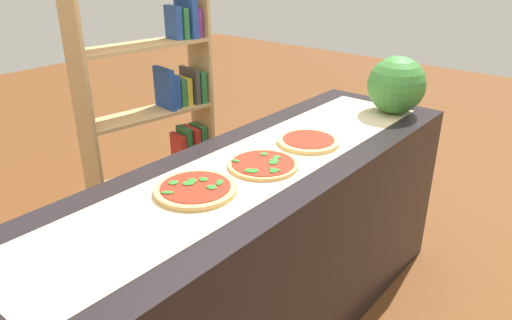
{
  "coord_description": "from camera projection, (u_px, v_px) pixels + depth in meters",
  "views": [
    {
      "loc": [
        -1.38,
        -1.14,
        1.72
      ],
      "look_at": [
        0.0,
        0.0,
        0.92
      ],
      "focal_mm": 34.02,
      "sensor_mm": 36.0,
      "label": 1
    }
  ],
  "objects": [
    {
      "name": "counter",
      "position": [
        256.0,
        256.0,
        2.15
      ],
      "size": [
        2.32,
        0.68,
        0.9
      ],
      "primitive_type": "cube",
      "color": "black",
      "rests_on": "ground_plane"
    },
    {
      "name": "parchment_paper",
      "position": [
        256.0,
        164.0,
        1.96
      ],
      "size": [
        2.13,
        0.44,
        0.0
      ],
      "primitive_type": "cube",
      "color": "beige",
      "rests_on": "counter"
    },
    {
      "name": "pizza_spinach_0",
      "position": [
        196.0,
        189.0,
        1.74
      ],
      "size": [
        0.3,
        0.3,
        0.03
      ],
      "color": "tan",
      "rests_on": "parchment_paper"
    },
    {
      "name": "pizza_spinach_1",
      "position": [
        263.0,
        165.0,
        1.94
      ],
      "size": [
        0.28,
        0.28,
        0.02
      ],
      "color": "tan",
      "rests_on": "parchment_paper"
    },
    {
      "name": "pizza_plain_2",
      "position": [
        308.0,
        141.0,
        2.16
      ],
      "size": [
        0.28,
        0.28,
        0.02
      ],
      "color": "#DBB26B",
      "rests_on": "parchment_paper"
    },
    {
      "name": "watermelon",
      "position": [
        396.0,
        85.0,
        2.51
      ],
      "size": [
        0.3,
        0.3,
        0.3
      ],
      "primitive_type": "sphere",
      "color": "#387A33",
      "rests_on": "counter"
    },
    {
      "name": "bookshelf",
      "position": [
        164.0,
        113.0,
        2.91
      ],
      "size": [
        0.81,
        0.33,
        1.6
      ],
      "color": "tan",
      "rests_on": "ground_plane"
    }
  ]
}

